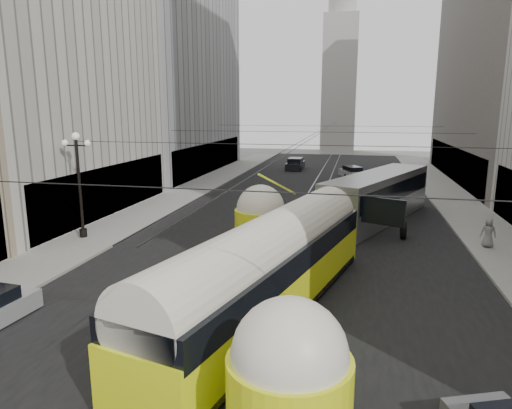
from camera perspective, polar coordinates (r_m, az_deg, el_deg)
The scene contains 15 objects.
road at distance 39.57m, azimuth 6.99°, elevation 0.31°, with size 20.00×85.00×0.02m, color black.
sidewalk_left at distance 45.58m, azimuth -7.76°, elevation 1.92°, with size 4.00×72.00×0.15m, color gray.
sidewalk_right at distance 43.64m, azimuth 23.34°, elevation 0.60°, with size 4.00×72.00×0.15m, color gray.
rail_left at distance 39.64m, azimuth 5.91°, elevation 0.36°, with size 0.12×85.00×0.04m, color gray.
rail_right at distance 39.51m, azimuth 8.07°, elevation 0.26°, with size 0.12×85.00×0.04m, color gray.
building_left_far at distance 59.38m, azimuth -11.60°, elevation 17.87°, with size 12.60×28.60×28.60m.
distant_tower at distance 86.48m, azimuth 10.47°, elevation 16.39°, with size 6.00×6.00×31.36m.
lamppost_left_mid at distance 29.34m, azimuth -21.25°, elevation 2.98°, with size 1.86×0.44×6.37m.
catenary at distance 37.82m, azimuth 7.24°, elevation 8.77°, with size 25.00×72.00×0.23m.
streetcar at distance 17.66m, azimuth 1.61°, elevation -7.82°, with size 6.57×17.44×3.93m.
city_bus at distance 33.54m, azimuth 15.01°, elevation 1.16°, with size 7.94×13.95×3.42m.
sedan_white_far at distance 54.29m, azimuth 11.95°, elevation 3.93°, with size 3.34×4.59×1.34m.
sedan_dark_far at distance 60.83m, azimuth 4.93°, elevation 5.05°, with size 2.05×4.84×1.52m.
pedestrian_crossing_b at distance 12.91m, azimuth 7.65°, elevation -21.65°, with size 0.74×0.58×1.52m, color #ABA7A0.
pedestrian_sidewalk_right at distance 29.02m, azimuth 27.05°, elevation -3.16°, with size 0.83×0.51×1.69m, color slate.
Camera 1 is at (3.61, -6.11, 7.87)m, focal length 32.00 mm.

